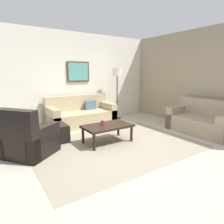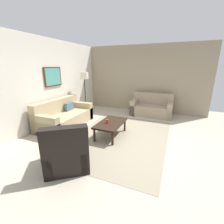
# 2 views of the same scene
# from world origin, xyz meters

# --- Properties ---
(ground_plane) EXTENTS (8.00, 8.00, 0.00)m
(ground_plane) POSITION_xyz_m (0.00, 0.00, 0.00)
(ground_plane) COLOR #B2A893
(rear_partition) EXTENTS (6.00, 0.12, 2.80)m
(rear_partition) POSITION_xyz_m (0.00, 2.60, 1.40)
(rear_partition) COLOR silver
(rear_partition) RESTS_ON ground_plane
(stone_feature_panel) EXTENTS (0.12, 5.20, 2.80)m
(stone_feature_panel) POSITION_xyz_m (3.00, 0.00, 1.40)
(stone_feature_panel) COLOR gray
(stone_feature_panel) RESTS_ON ground_plane
(area_rug) EXTENTS (3.49, 2.54, 0.01)m
(area_rug) POSITION_xyz_m (0.00, 0.00, 0.00)
(area_rug) COLOR gray
(area_rug) RESTS_ON ground_plane
(couch_main) EXTENTS (1.99, 0.95, 0.88)m
(couch_main) POSITION_xyz_m (0.13, 2.08, 0.30)
(couch_main) COLOR tan
(couch_main) RESTS_ON ground_plane
(couch_loveseat) EXTENTS (0.84, 1.60, 0.88)m
(couch_loveseat) POSITION_xyz_m (2.47, -0.49, 0.30)
(couch_loveseat) COLOR gray
(couch_loveseat) RESTS_ON ground_plane
(armchair_leather) EXTENTS (1.12, 1.12, 0.95)m
(armchair_leather) POSITION_xyz_m (-1.69, 0.48, 0.31)
(armchair_leather) COLOR black
(armchair_leather) RESTS_ON ground_plane
(ottoman) EXTENTS (0.56, 0.56, 0.40)m
(ottoman) POSITION_xyz_m (-1.03, 0.98, 0.20)
(ottoman) COLOR black
(ottoman) RESTS_ON ground_plane
(coffee_table) EXTENTS (1.10, 0.64, 0.41)m
(coffee_table) POSITION_xyz_m (-0.03, 0.27, 0.36)
(coffee_table) COLOR black
(coffee_table) RESTS_ON ground_plane
(cup) EXTENTS (0.08, 0.08, 0.10)m
(cup) POSITION_xyz_m (-0.11, 0.34, 0.46)
(cup) COLOR #B2332D
(cup) RESTS_ON coffee_table
(lamp_standing) EXTENTS (0.32, 0.32, 1.71)m
(lamp_standing) POSITION_xyz_m (1.50, 2.05, 1.41)
(lamp_standing) COLOR black
(lamp_standing) RESTS_ON ground_plane
(framed_artwork) EXTENTS (0.74, 0.04, 0.63)m
(framed_artwork) POSITION_xyz_m (0.31, 2.51, 1.60)
(framed_artwork) COLOR #472D1C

